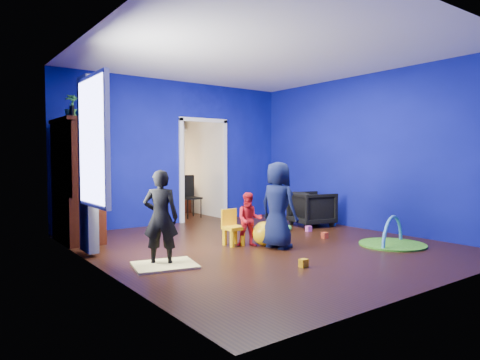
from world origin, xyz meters
TOP-DOWN VIEW (x-y plane):
  - floor at (0.00, 0.00)m, footprint 5.00×5.50m
  - ceiling at (0.00, 0.00)m, footprint 5.00×5.50m
  - wall_back at (0.00, 2.75)m, footprint 5.00×0.02m
  - wall_front at (0.00, -2.75)m, footprint 5.00×0.02m
  - wall_left at (-2.50, 0.00)m, footprint 0.02×5.50m
  - wall_right at (2.50, 0.00)m, footprint 0.02×5.50m
  - alcove at (0.60, 3.62)m, footprint 1.00×1.75m
  - armchair at (1.96, 0.87)m, footprint 0.87×0.86m
  - child_black at (-1.81, -0.19)m, footprint 0.52×0.49m
  - child_navy at (0.04, -0.30)m, footprint 0.51×0.69m
  - toddler_red at (-0.24, 0.04)m, footprint 0.50×0.47m
  - vase at (-2.21, 1.70)m, footprint 0.23×0.23m
  - potted_plant at (-2.21, 2.22)m, footprint 0.26×0.26m
  - tv_armoire at (-2.21, 2.00)m, footprint 0.58×1.14m
  - crt_tv at (-2.17, 2.00)m, footprint 0.46×0.70m
  - yellow_blanket at (-1.81, -0.29)m, footprint 0.86×0.75m
  - hopper_ball at (-0.01, -0.05)m, footprint 0.37×0.37m
  - kid_chair at (-0.39, 0.24)m, footprint 0.28×0.28m
  - play_mat at (1.59, -1.20)m, footprint 1.00×1.00m
  - toy_arch at (1.59, -1.20)m, footprint 0.87×0.30m
  - window_left at (-2.48, 0.35)m, footprint 0.03×0.95m
  - curtain at (-2.37, 0.90)m, footprint 0.14×0.42m
  - doorway at (0.60, 2.75)m, footprint 1.16×0.10m
  - study_desk at (0.60, 4.26)m, footprint 0.88×0.44m
  - desk_monitor at (0.60, 4.38)m, footprint 0.40×0.05m
  - desk_lamp at (0.32, 4.32)m, footprint 0.14×0.14m
  - folding_chair at (0.60, 3.30)m, footprint 0.40×0.40m
  - book_shelf at (0.60, 4.37)m, footprint 0.88×0.24m
  - toy_0 at (1.17, -0.19)m, footprint 0.10×0.08m
  - toy_1 at (2.23, 0.56)m, footprint 0.11×0.11m
  - toy_2 at (-0.45, -1.33)m, footprint 0.10×0.08m
  - toy_3 at (1.19, 0.71)m, footprint 0.11×0.11m
  - toy_4 at (1.43, 0.44)m, footprint 0.10×0.08m

SIDE VIEW (x-z plane):
  - floor at x=0.00m, z-range -0.01..0.01m
  - play_mat at x=1.59m, z-range 0.00..0.03m
  - yellow_blanket at x=-1.81m, z-range 0.00..0.03m
  - toy_arch at x=1.59m, z-range -0.42..0.46m
  - toy_0 at x=1.17m, z-range 0.00..0.10m
  - toy_2 at x=-0.45m, z-range 0.00..0.10m
  - toy_4 at x=1.43m, z-range 0.00..0.10m
  - toy_1 at x=2.23m, z-range 0.00..0.11m
  - toy_3 at x=1.19m, z-range 0.00..0.11m
  - hopper_ball at x=-0.01m, z-range 0.00..0.37m
  - kid_chair at x=-0.39m, z-range 0.00..0.50m
  - armchair at x=1.96m, z-range 0.00..0.68m
  - study_desk at x=0.60m, z-range 0.00..0.75m
  - toddler_red at x=-0.24m, z-range 0.00..0.82m
  - folding_chair at x=0.60m, z-range 0.00..0.92m
  - child_black at x=-1.81m, z-range 0.00..1.20m
  - child_navy at x=0.04m, z-range 0.00..1.28m
  - desk_lamp at x=0.32m, z-range 0.86..1.00m
  - desk_monitor at x=0.60m, z-range 0.79..1.11m
  - tv_armoire at x=-2.21m, z-range 0.00..1.96m
  - crt_tv at x=-2.17m, z-range 0.75..1.29m
  - doorway at x=0.60m, z-range 0.00..2.10m
  - alcove at x=0.60m, z-range 0.00..2.50m
  - curtain at x=-2.37m, z-range 0.05..2.45m
  - wall_back at x=0.00m, z-range 0.00..2.90m
  - wall_front at x=0.00m, z-range 0.00..2.90m
  - wall_left at x=-2.50m, z-range 0.00..2.90m
  - wall_right at x=2.50m, z-range 0.00..2.90m
  - window_left at x=-2.48m, z-range 0.77..2.33m
  - book_shelf at x=0.60m, z-range 2.00..2.04m
  - vase at x=-2.21m, z-range 1.96..2.15m
  - potted_plant at x=-2.21m, z-range 1.96..2.38m
  - ceiling at x=0.00m, z-range 2.90..2.90m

